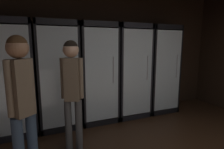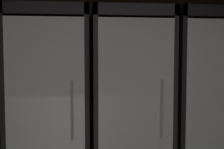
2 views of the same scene
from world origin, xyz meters
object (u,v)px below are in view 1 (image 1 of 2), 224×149
cooler_left (58,77)px  cooler_center (97,74)px  cooler_right (130,72)px  cooler_far_left (12,80)px  cooler_far_right (159,70)px  shopper_near (72,84)px  shopper_far (22,97)px

cooler_left → cooler_center: bearing=0.0°
cooler_left → cooler_right: bearing=0.0°
cooler_far_left → cooler_right: 2.29m
cooler_far_right → shopper_near: 2.41m
cooler_left → cooler_center: size_ratio=1.00×
shopper_near → cooler_far_right: bearing=24.0°
cooler_left → cooler_far_right: size_ratio=1.00×
cooler_center → shopper_near: cooler_center is taller
cooler_left → cooler_center: 0.76m
cooler_right → cooler_far_left: bearing=-180.0°
cooler_center → cooler_right: 0.76m
cooler_center → cooler_far_right: same height
cooler_left → shopper_far: (-0.51, -1.38, 0.05)m
cooler_far_left → cooler_center: size_ratio=1.00×
cooler_far_left → cooler_far_right: bearing=-0.0°
cooler_far_left → shopper_far: 1.40m
cooler_far_left → cooler_far_right: same height
cooler_far_left → cooler_left: (0.76, 0.00, -0.00)m
cooler_far_left → cooler_left: bearing=0.1°
cooler_right → shopper_near: bearing=-145.6°
cooler_far_right → shopper_far: (-2.80, -1.38, 0.05)m
cooler_far_left → shopper_far: (0.25, -1.38, 0.05)m
cooler_left → shopper_far: cooler_left is taller
cooler_left → cooler_far_right: 2.29m
cooler_right → shopper_near: cooler_right is taller
cooler_far_left → shopper_far: cooler_far_left is taller
cooler_right → shopper_near: 1.74m
cooler_right → shopper_far: cooler_right is taller
cooler_left → cooler_right: 1.53m
cooler_center → shopper_near: 1.19m
cooler_left → shopper_far: size_ratio=1.19×
cooler_far_left → cooler_far_right: (3.05, -0.00, -0.00)m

